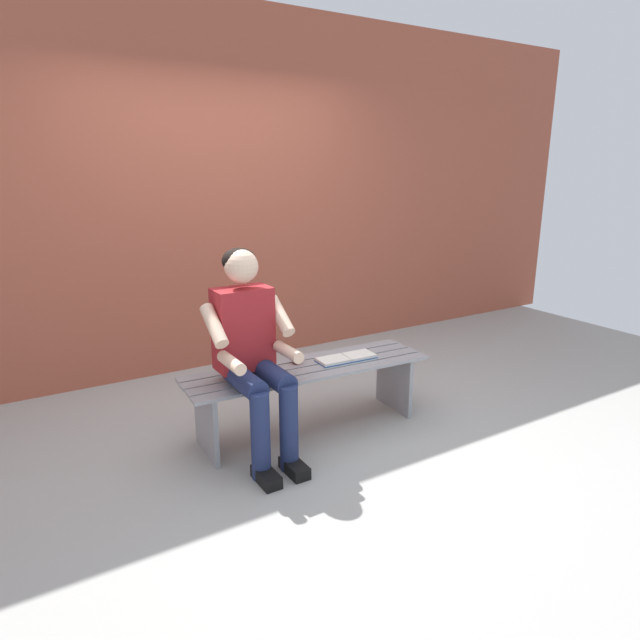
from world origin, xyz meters
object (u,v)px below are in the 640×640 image
at_px(person_seated, 252,347).
at_px(apple, 297,357).
at_px(bench_near, 308,382).
at_px(book_open, 346,358).

xyz_separation_m(person_seated, apple, (-0.40, -0.19, -0.20)).
bearing_deg(bench_near, person_seated, 12.91).
distance_m(bench_near, book_open, 0.31).
relative_size(bench_near, book_open, 3.96).
bearing_deg(bench_near, apple, -67.62).
relative_size(bench_near, person_seated, 1.32).
xyz_separation_m(bench_near, apple, (0.04, -0.09, 0.15)).
relative_size(bench_near, apple, 20.74).
bearing_deg(person_seated, book_open, -173.93).
distance_m(person_seated, apple, 0.49).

